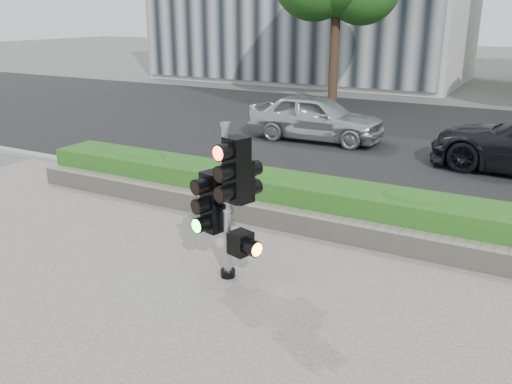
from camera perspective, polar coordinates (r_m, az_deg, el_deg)
ground at (r=7.49m, az=-0.30°, el=-9.49°), size 120.00×120.00×0.00m
road at (r=16.48m, az=16.96°, el=5.33°), size 60.00×13.00×0.02m
curb at (r=10.10m, az=8.44°, el=-1.75°), size 60.00×0.25×0.12m
stone_wall at (r=8.96m, az=5.63°, el=-3.33°), size 12.00×0.32×0.34m
hedge at (r=9.47m, az=7.23°, el=-1.09°), size 12.00×1.00×0.68m
traffic_signal at (r=7.13m, az=-2.76°, el=-0.31°), size 0.79×0.64×2.15m
car_silver at (r=15.59m, az=6.35°, el=7.81°), size 3.90×1.67×1.31m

